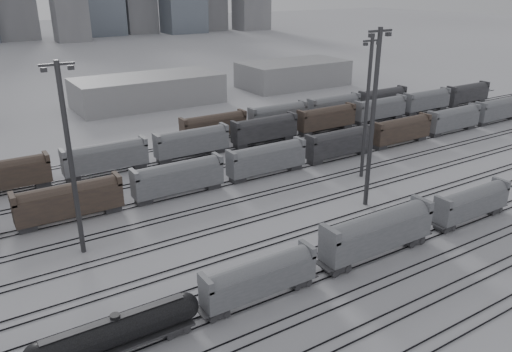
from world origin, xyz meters
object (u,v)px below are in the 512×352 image
tank_car_b (117,332)px  hopper_car_a (259,276)px  hopper_car_b (378,230)px  hopper_car_c (472,202)px  light_mast_c (373,116)px

tank_car_b → hopper_car_a: size_ratio=1.22×
tank_car_b → hopper_car_b: hopper_car_b is taller
hopper_car_b → hopper_car_a: bearing=180.0°
hopper_car_c → light_mast_c: light_mast_c is taller
hopper_car_b → light_mast_c: size_ratio=0.61×
tank_car_b → hopper_car_b: (33.04, -0.00, 1.27)m
hopper_car_a → tank_car_b: bearing=180.0°
light_mast_c → tank_car_b: bearing=-164.1°
tank_car_b → hopper_car_a: 15.64m
hopper_car_b → light_mast_c: (10.02, 12.25, 10.52)m
hopper_car_a → light_mast_c: 32.05m
tank_car_b → hopper_car_c: bearing=0.0°
hopper_car_a → light_mast_c: light_mast_c is taller
hopper_car_a → hopper_car_c: bearing=0.0°
tank_car_b → light_mast_c: bearing=15.9°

